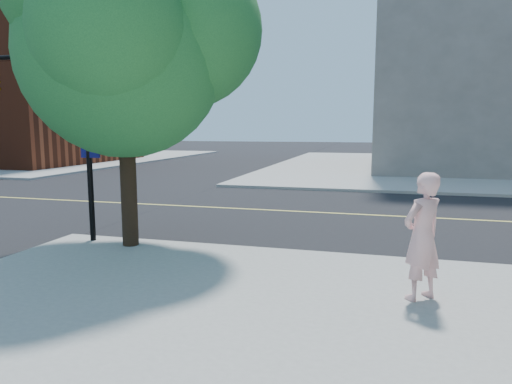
% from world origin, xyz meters
% --- Properties ---
extents(ground, '(140.00, 140.00, 0.00)m').
position_xyz_m(ground, '(0.00, 0.00, 0.00)').
color(ground, black).
rests_on(ground, ground).
extents(road_ew, '(140.00, 9.00, 0.01)m').
position_xyz_m(road_ew, '(0.00, 4.50, 0.01)').
color(road_ew, black).
rests_on(road_ew, ground).
extents(sidewalk_nw, '(26.00, 25.00, 0.12)m').
position_xyz_m(sidewalk_nw, '(-23.00, 21.50, 0.06)').
color(sidewalk_nw, '#999995').
rests_on(sidewalk_nw, ground).
extents(man_on_phone, '(0.73, 0.73, 1.71)m').
position_xyz_m(man_on_phone, '(5.95, -2.03, 0.97)').
color(man_on_phone, beige).
rests_on(man_on_phone, sidewalk_se).
extents(street_tree, '(4.71, 4.28, 6.25)m').
position_xyz_m(street_tree, '(0.82, -0.49, 4.15)').
color(street_tree, black).
rests_on(street_tree, sidewalk_se).
extents(signal_pole, '(3.44, 0.39, 3.88)m').
position_xyz_m(signal_pole, '(-2.11, -0.36, 3.28)').
color(signal_pole, black).
rests_on(signal_pole, sidewalk_se).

